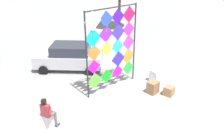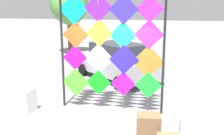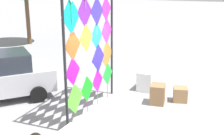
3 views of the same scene
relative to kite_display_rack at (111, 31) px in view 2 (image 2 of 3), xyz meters
name	(u,v)px [view 2 (image 2 of 3)]	position (x,y,z in m)	size (l,w,h in m)	color
ground	(104,117)	(-0.02, -0.64, -2.37)	(120.00, 120.00, 0.00)	gray
kite_display_rack	(111,31)	(0.00, 0.00, 0.00)	(3.11, 0.24, 4.25)	#232328
parked_car	(117,61)	(-0.71, 3.45, -1.58)	(4.25, 3.88, 1.57)	#B7B7BC
cardboard_box_small	(148,128)	(1.37, -1.63, -2.05)	(0.54, 0.45, 0.64)	olive
tree_far_right	(69,6)	(-5.42, 9.11, 0.79)	(2.66, 2.95, 4.56)	brown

